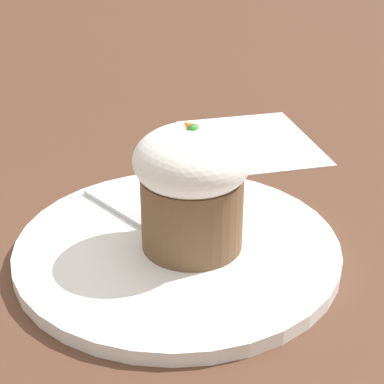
{
  "coord_description": "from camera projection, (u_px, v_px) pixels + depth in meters",
  "views": [
    {
      "loc": [
        -0.37,
        0.14,
        0.26
      ],
      "look_at": [
        -0.01,
        -0.01,
        0.05
      ],
      "focal_mm": 60.0,
      "sensor_mm": 36.0,
      "label": 1
    }
  ],
  "objects": [
    {
      "name": "ground_plane",
      "position": [
        178.0,
        255.0,
        0.47
      ],
      "size": [
        4.0,
        4.0,
        0.0
      ],
      "primitive_type": "plane",
      "color": "#513323"
    },
    {
      "name": "paper_napkin",
      "position": [
        251.0,
        142.0,
        0.66
      ],
      "size": [
        0.16,
        0.14,
        0.0
      ],
      "color": "white",
      "rests_on": "ground_plane"
    },
    {
      "name": "carrot_cake",
      "position": [
        192.0,
        185.0,
        0.44
      ],
      "size": [
        0.08,
        0.08,
        0.09
      ],
      "color": "brown",
      "rests_on": "dessert_plate"
    },
    {
      "name": "dessert_plate",
      "position": [
        177.0,
        248.0,
        0.47
      ],
      "size": [
        0.24,
        0.24,
        0.01
      ],
      "color": "white",
      "rests_on": "ground_plane"
    },
    {
      "name": "spoon",
      "position": [
        157.0,
        230.0,
        0.48
      ],
      "size": [
        0.13,
        0.06,
        0.01
      ],
      "color": "#B7B7BC",
      "rests_on": "dessert_plate"
    }
  ]
}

